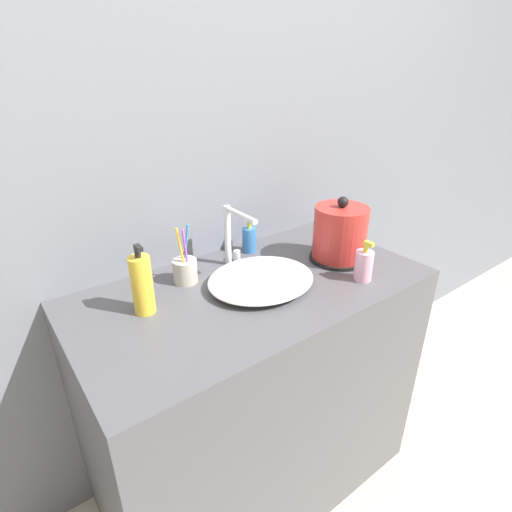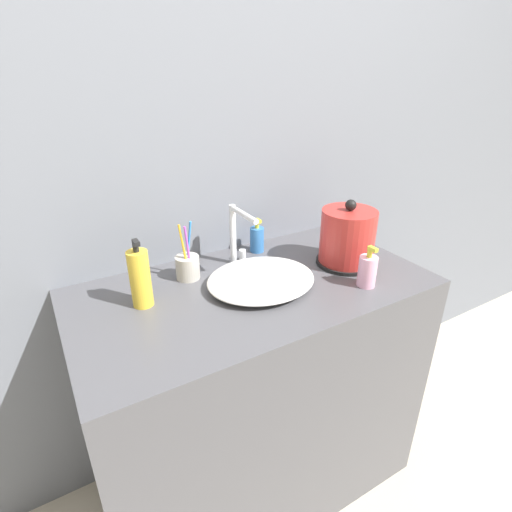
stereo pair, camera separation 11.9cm
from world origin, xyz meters
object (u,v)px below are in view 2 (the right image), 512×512
(lotion_bottle, at_px, (140,278))
(shampoo_bottle, at_px, (367,271))
(toothbrush_cup, at_px, (188,266))
(faucet, at_px, (237,232))
(electric_kettle, at_px, (347,239))
(mouthwash_bottle, at_px, (257,239))

(lotion_bottle, bearing_deg, shampoo_bottle, -20.96)
(toothbrush_cup, distance_m, shampoo_bottle, 0.56)
(faucet, relative_size, lotion_bottle, 1.03)
(faucet, bearing_deg, electric_kettle, -28.69)
(electric_kettle, height_order, shampoo_bottle, electric_kettle)
(faucet, bearing_deg, shampoo_bottle, -49.86)
(toothbrush_cup, distance_m, mouthwash_bottle, 0.30)
(electric_kettle, xyz_separation_m, shampoo_bottle, (-0.05, -0.15, -0.04))
(shampoo_bottle, height_order, mouthwash_bottle, shampoo_bottle)
(faucet, bearing_deg, lotion_bottle, -166.15)
(electric_kettle, xyz_separation_m, mouthwash_bottle, (-0.21, 0.24, -0.04))
(faucet, distance_m, electric_kettle, 0.37)
(lotion_bottle, xyz_separation_m, mouthwash_bottle, (0.46, 0.15, -0.04))
(faucet, relative_size, mouthwash_bottle, 1.64)
(lotion_bottle, bearing_deg, toothbrush_cup, 26.54)
(toothbrush_cup, bearing_deg, shampoo_bottle, -35.46)
(toothbrush_cup, relative_size, shampoo_bottle, 1.44)
(lotion_bottle, bearing_deg, mouthwash_bottle, 17.92)
(electric_kettle, height_order, mouthwash_bottle, electric_kettle)
(faucet, xyz_separation_m, electric_kettle, (0.32, -0.18, -0.03))
(toothbrush_cup, xyz_separation_m, mouthwash_bottle, (0.29, 0.07, 0.01))
(shampoo_bottle, relative_size, mouthwash_bottle, 1.05)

